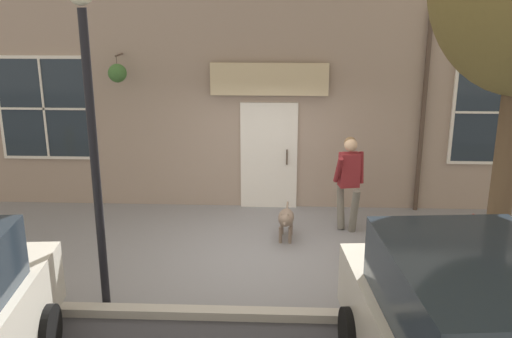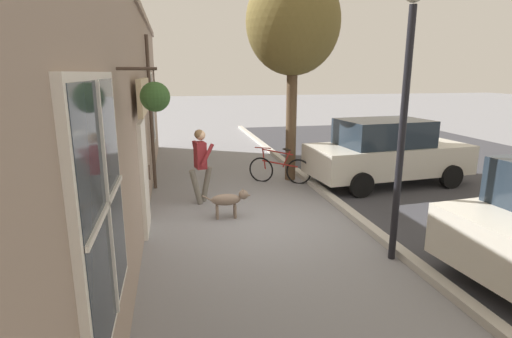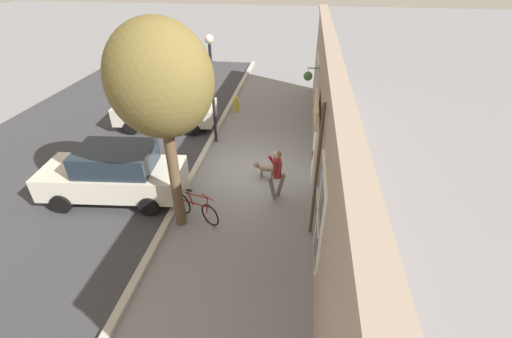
{
  "view_description": "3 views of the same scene",
  "coord_description": "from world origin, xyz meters",
  "px_view_note": "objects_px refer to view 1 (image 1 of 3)",
  "views": [
    {
      "loc": [
        8.53,
        0.29,
        3.98
      ],
      "look_at": [
        -0.86,
        -0.14,
        1.17
      ],
      "focal_mm": 40.0,
      "sensor_mm": 36.0,
      "label": 1
    },
    {
      "loc": [
        -1.6,
        -7.44,
        2.96
      ],
      "look_at": [
        -0.02,
        0.1,
        1.08
      ],
      "focal_mm": 28.0,
      "sensor_mm": 36.0,
      "label": 2
    },
    {
      "loc": [
        -1.6,
        10.28,
        6.68
      ],
      "look_at": [
        -0.39,
        1.65,
        1.12
      ],
      "focal_mm": 24.0,
      "sensor_mm": 36.0,
      "label": 3
    }
  ],
  "objects_px": {
    "pedestrian_walking": "(349,175)",
    "leaning_bicycle": "(460,269)",
    "street_lamp": "(89,100)",
    "dog_on_leash": "(286,219)"
  },
  "relations": [
    {
      "from": "pedestrian_walking",
      "to": "leaning_bicycle",
      "type": "relative_size",
      "value": 1.1
    },
    {
      "from": "street_lamp",
      "to": "dog_on_leash",
      "type": "bearing_deg",
      "value": 133.9
    },
    {
      "from": "dog_on_leash",
      "to": "street_lamp",
      "type": "xyz_separation_m",
      "value": [
        2.33,
        -2.42,
        2.42
      ]
    },
    {
      "from": "dog_on_leash",
      "to": "leaning_bicycle",
      "type": "xyz_separation_m",
      "value": [
        1.74,
        2.42,
        -0.01
      ]
    },
    {
      "from": "pedestrian_walking",
      "to": "street_lamp",
      "type": "relative_size",
      "value": 0.41
    },
    {
      "from": "dog_on_leash",
      "to": "street_lamp",
      "type": "height_order",
      "value": "street_lamp"
    },
    {
      "from": "pedestrian_walking",
      "to": "dog_on_leash",
      "type": "distance_m",
      "value": 1.36
    },
    {
      "from": "pedestrian_walking",
      "to": "street_lamp",
      "type": "bearing_deg",
      "value": -51.29
    },
    {
      "from": "pedestrian_walking",
      "to": "dog_on_leash",
      "type": "bearing_deg",
      "value": -65.98
    },
    {
      "from": "leaning_bicycle",
      "to": "street_lamp",
      "type": "xyz_separation_m",
      "value": [
        0.59,
        -4.84,
        2.44
      ]
    }
  ]
}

